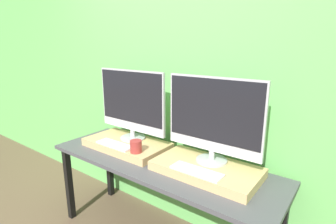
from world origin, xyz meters
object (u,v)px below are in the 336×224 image
(keyboard_left, at_px, (115,144))
(keyboard_right, at_px, (197,171))
(monitor_left, at_px, (132,103))
(monitor_right, at_px, (213,118))
(mug, at_px, (136,146))

(keyboard_left, bearing_deg, keyboard_right, 0.00)
(monitor_left, bearing_deg, monitor_right, 0.00)
(monitor_left, xyz_separation_m, mug, (0.23, -0.20, -0.26))
(monitor_left, relative_size, keyboard_right, 2.01)
(monitor_right, xyz_separation_m, keyboard_right, (-0.00, -0.20, -0.30))
(monitor_right, bearing_deg, keyboard_right, -90.00)
(keyboard_left, xyz_separation_m, keyboard_right, (0.74, 0.00, 0.00))
(monitor_left, bearing_deg, keyboard_left, -90.00)
(monitor_left, distance_m, keyboard_right, 0.82)
(mug, distance_m, keyboard_right, 0.52)
(monitor_left, height_order, keyboard_left, monitor_left)
(mug, relative_size, monitor_right, 0.13)
(keyboard_left, height_order, monitor_right, monitor_right)
(monitor_right, relative_size, keyboard_right, 2.01)
(monitor_left, xyz_separation_m, keyboard_right, (0.74, -0.20, -0.30))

